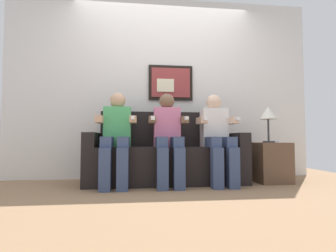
# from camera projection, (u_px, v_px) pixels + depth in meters

# --- Properties ---
(ground_plane) EXTENTS (5.64, 5.64, 0.00)m
(ground_plane) POSITION_uv_depth(u_px,v_px,m) (170.00, 188.00, 2.83)
(ground_plane) COLOR #8C6B4C
(back_wall_assembly) EXTENTS (4.34, 0.10, 2.60)m
(back_wall_assembly) POSITION_uv_depth(u_px,v_px,m) (163.00, 87.00, 3.65)
(back_wall_assembly) COLOR silver
(back_wall_assembly) RESTS_ON ground_plane
(couch) EXTENTS (1.94, 0.58, 0.90)m
(couch) POSITION_uv_depth(u_px,v_px,m) (166.00, 158.00, 3.17)
(couch) COLOR black
(couch) RESTS_ON ground_plane
(person_on_left) EXTENTS (0.46, 0.56, 1.11)m
(person_on_left) POSITION_uv_depth(u_px,v_px,m) (117.00, 134.00, 2.95)
(person_on_left) COLOR #4CB266
(person_on_left) RESTS_ON ground_plane
(person_in_middle) EXTENTS (0.46, 0.56, 1.11)m
(person_in_middle) POSITION_uv_depth(u_px,v_px,m) (168.00, 134.00, 3.01)
(person_in_middle) COLOR pink
(person_in_middle) RESTS_ON ground_plane
(person_on_right) EXTENTS (0.46, 0.56, 1.11)m
(person_on_right) POSITION_uv_depth(u_px,v_px,m) (217.00, 134.00, 3.08)
(person_on_right) COLOR white
(person_on_right) RESTS_ON ground_plane
(side_table_right) EXTENTS (0.40, 0.40, 0.50)m
(side_table_right) POSITION_uv_depth(u_px,v_px,m) (271.00, 162.00, 3.21)
(side_table_right) COLOR brown
(side_table_right) RESTS_ON ground_plane
(table_lamp) EXTENTS (0.22, 0.22, 0.46)m
(table_lamp) POSITION_uv_depth(u_px,v_px,m) (268.00, 115.00, 3.25)
(table_lamp) COLOR #333338
(table_lamp) RESTS_ON side_table_right
(spare_remote_on_table) EXTENTS (0.04, 0.13, 0.02)m
(spare_remote_on_table) POSITION_uv_depth(u_px,v_px,m) (277.00, 142.00, 3.15)
(spare_remote_on_table) COLOR white
(spare_remote_on_table) RESTS_ON side_table_right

